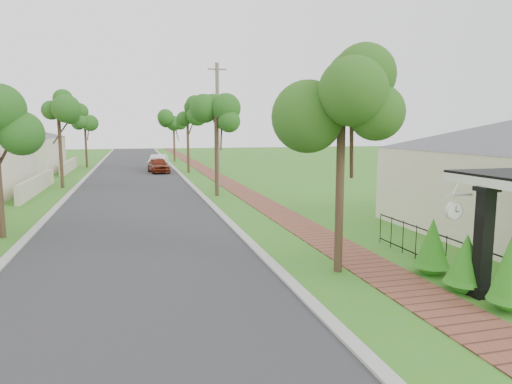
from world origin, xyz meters
name	(u,v)px	position (x,y,z in m)	size (l,w,h in m)	color
ground	(276,299)	(0.00, 0.00, 0.00)	(160.00, 160.00, 0.00)	#3E731B
road	(135,189)	(-3.00, 20.00, 0.00)	(7.00, 120.00, 0.02)	#28282B
kerb_right	(193,187)	(0.65, 20.00, 0.00)	(0.30, 120.00, 0.10)	#9E9E99
kerb_left	(73,191)	(-6.65, 20.00, 0.00)	(0.30, 120.00, 0.10)	#9E9E99
sidewalk	(233,186)	(3.25, 20.00, 0.00)	(1.50, 120.00, 0.03)	brown
porch_post	(483,248)	(4.55, -1.00, 1.12)	(0.48, 0.48, 2.52)	black
picket_fence	(464,260)	(4.90, 0.00, 0.53)	(0.03, 8.02, 1.00)	black
street_trees	(134,118)	(-2.87, 26.84, 4.54)	(10.70, 37.65, 5.89)	#382619
hedge_row	(467,260)	(4.45, -0.66, 0.75)	(0.87, 3.39, 1.88)	#256514
parked_car_red	(158,165)	(-1.00, 30.57, 0.65)	(1.53, 3.79, 1.29)	maroon
parked_car_white	(158,162)	(-0.79, 34.66, 0.66)	(1.39, 4.00, 1.32)	white
near_tree	(342,108)	(2.20, 1.50, 4.30)	(2.10, 2.10, 5.40)	#382619
utility_pole	(218,125)	(2.30, 20.00, 4.01)	(1.20, 0.24, 7.90)	#706458
station_clock	(454,210)	(4.06, -0.60, 1.95)	(0.71, 0.13, 0.60)	white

